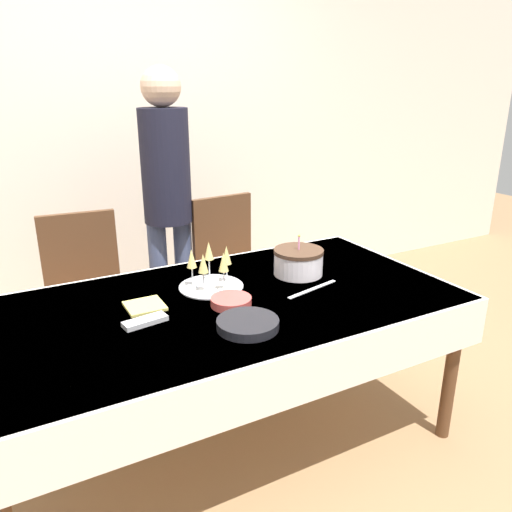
# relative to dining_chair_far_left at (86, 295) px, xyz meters

# --- Properties ---
(ground_plane) EXTENTS (12.00, 12.00, 0.00)m
(ground_plane) POSITION_rel_dining_chair_far_left_xyz_m (0.43, -0.84, -0.51)
(ground_plane) COLOR #93704C
(wall_back) EXTENTS (8.00, 0.05, 2.70)m
(wall_back) POSITION_rel_dining_chair_far_left_xyz_m (0.43, 0.86, 0.84)
(wall_back) COLOR silver
(wall_back) RESTS_ON ground_plane
(dining_table) EXTENTS (1.99, 1.04, 0.72)m
(dining_table) POSITION_rel_dining_chair_far_left_xyz_m (0.43, -0.84, 0.11)
(dining_table) COLOR silver
(dining_table) RESTS_ON ground_plane
(dining_chair_far_left) EXTENTS (0.45, 0.45, 0.94)m
(dining_chair_far_left) POSITION_rel_dining_chair_far_left_xyz_m (0.00, 0.00, 0.00)
(dining_chair_far_left) COLOR #51331E
(dining_chair_far_left) RESTS_ON ground_plane
(dining_chair_far_right) EXTENTS (0.46, 0.46, 0.94)m
(dining_chair_far_right) POSITION_rel_dining_chair_far_left_xyz_m (0.87, -0.00, 0.00)
(dining_chair_far_right) COLOR #51331E
(dining_chair_far_right) RESTS_ON ground_plane
(birthday_cake) EXTENTS (0.24, 0.24, 0.20)m
(birthday_cake) POSITION_rel_dining_chair_far_left_xyz_m (0.87, -0.73, 0.27)
(birthday_cake) COLOR white
(birthday_cake) RESTS_ON dining_table
(champagne_tray) EXTENTS (0.29, 0.29, 0.18)m
(champagne_tray) POSITION_rel_dining_chair_far_left_xyz_m (0.44, -0.68, 0.29)
(champagne_tray) COLOR silver
(champagne_tray) RESTS_ON dining_table
(plate_stack_main) EXTENTS (0.24, 0.24, 0.03)m
(plate_stack_main) POSITION_rel_dining_chair_far_left_xyz_m (0.40, -1.11, 0.23)
(plate_stack_main) COLOR black
(plate_stack_main) RESTS_ON dining_table
(plate_stack_dessert) EXTENTS (0.17, 0.17, 0.03)m
(plate_stack_dessert) POSITION_rel_dining_chair_far_left_xyz_m (0.44, -0.90, 0.23)
(plate_stack_dessert) COLOR #CC4C47
(plate_stack_dessert) RESTS_ON dining_table
(cake_knife) EXTENTS (0.30, 0.09, 0.00)m
(cake_knife) POSITION_rel_dining_chair_far_left_xyz_m (0.82, -0.92, 0.21)
(cake_knife) COLOR silver
(cake_knife) RESTS_ON dining_table
(fork_pile) EXTENTS (0.18, 0.09, 0.02)m
(fork_pile) POSITION_rel_dining_chair_far_left_xyz_m (0.07, -0.89, 0.22)
(fork_pile) COLOR silver
(fork_pile) RESTS_ON dining_table
(napkin_pile) EXTENTS (0.15, 0.15, 0.01)m
(napkin_pile) POSITION_rel_dining_chair_far_left_xyz_m (0.12, -0.75, 0.22)
(napkin_pile) COLOR #E0D166
(napkin_pile) RESTS_ON dining_table
(person_standing) EXTENTS (0.28, 0.28, 1.68)m
(person_standing) POSITION_rel_dining_chair_far_left_xyz_m (0.54, 0.16, 0.51)
(person_standing) COLOR #3F4C72
(person_standing) RESTS_ON ground_plane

